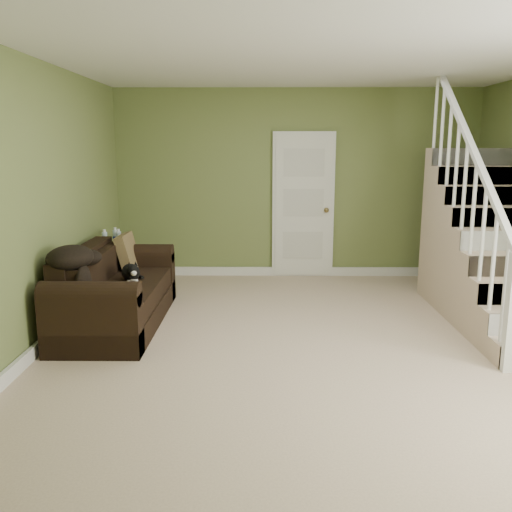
{
  "coord_description": "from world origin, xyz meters",
  "views": [
    {
      "loc": [
        -0.48,
        -4.84,
        1.84
      ],
      "look_at": [
        -0.53,
        0.26,
        0.79
      ],
      "focal_mm": 38.0,
      "sensor_mm": 36.0,
      "label": 1
    }
  ],
  "objects_px": {
    "sofa": "(114,296)",
    "side_table": "(115,272)",
    "cat": "(130,273)",
    "banana": "(135,285)"
  },
  "relations": [
    {
      "from": "sofa",
      "to": "side_table",
      "type": "xyz_separation_m",
      "value": [
        -0.25,
        1.0,
        0.02
      ]
    },
    {
      "from": "cat",
      "to": "side_table",
      "type": "bearing_deg",
      "value": 93.2
    },
    {
      "from": "banana",
      "to": "sofa",
      "type": "bearing_deg",
      "value": 146.36
    },
    {
      "from": "sofa",
      "to": "side_table",
      "type": "height_order",
      "value": "side_table"
    },
    {
      "from": "cat",
      "to": "sofa",
      "type": "bearing_deg",
      "value": -167.37
    },
    {
      "from": "sofa",
      "to": "side_table",
      "type": "distance_m",
      "value": 1.03
    },
    {
      "from": "side_table",
      "to": "sofa",
      "type": "bearing_deg",
      "value": -75.72
    },
    {
      "from": "cat",
      "to": "banana",
      "type": "distance_m",
      "value": 0.29
    },
    {
      "from": "side_table",
      "to": "cat",
      "type": "relative_size",
      "value": 1.74
    },
    {
      "from": "side_table",
      "to": "banana",
      "type": "xyz_separation_m",
      "value": [
        0.51,
        -1.15,
        0.14
      ]
    }
  ]
}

